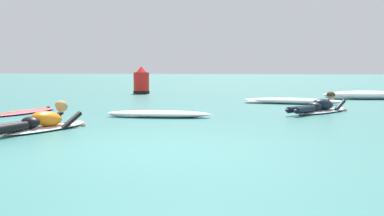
{
  "coord_description": "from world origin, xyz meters",
  "views": [
    {
      "loc": [
        1.9,
        -6.27,
        1.09
      ],
      "look_at": [
        -0.05,
        4.07,
        0.22
      ],
      "focal_mm": 46.62,
      "sensor_mm": 36.0,
      "label": 1
    }
  ],
  "objects_px": {
    "drifting_surfboard": "(26,112)",
    "surfer_far": "(320,107)",
    "surfer_near": "(41,123)",
    "channel_marker_buoy": "(141,83)"
  },
  "relations": [
    {
      "from": "drifting_surfboard",
      "to": "surfer_far",
      "type": "bearing_deg",
      "value": 11.21
    },
    {
      "from": "surfer_near",
      "to": "surfer_far",
      "type": "xyz_separation_m",
      "value": [
        4.92,
        4.36,
        -0.0
      ]
    },
    {
      "from": "channel_marker_buoy",
      "to": "surfer_near",
      "type": "bearing_deg",
      "value": -81.78
    },
    {
      "from": "surfer_near",
      "to": "channel_marker_buoy",
      "type": "height_order",
      "value": "channel_marker_buoy"
    },
    {
      "from": "surfer_near",
      "to": "surfer_far",
      "type": "relative_size",
      "value": 1.03
    },
    {
      "from": "drifting_surfboard",
      "to": "channel_marker_buoy",
      "type": "bearing_deg",
      "value": 88.38
    },
    {
      "from": "surfer_far",
      "to": "drifting_surfboard",
      "type": "bearing_deg",
      "value": -168.79
    },
    {
      "from": "drifting_surfboard",
      "to": "channel_marker_buoy",
      "type": "xyz_separation_m",
      "value": [
        0.25,
        8.81,
        0.42
      ]
    },
    {
      "from": "surfer_far",
      "to": "channel_marker_buoy",
      "type": "xyz_separation_m",
      "value": [
        -6.62,
        7.45,
        0.31
      ]
    },
    {
      "from": "surfer_far",
      "to": "channel_marker_buoy",
      "type": "relative_size",
      "value": 2.11
    }
  ]
}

